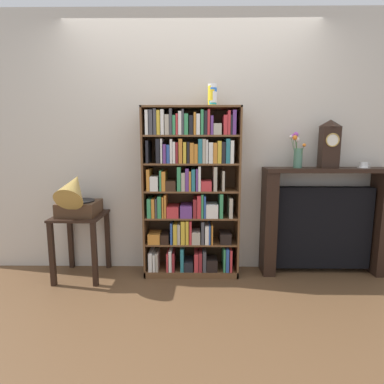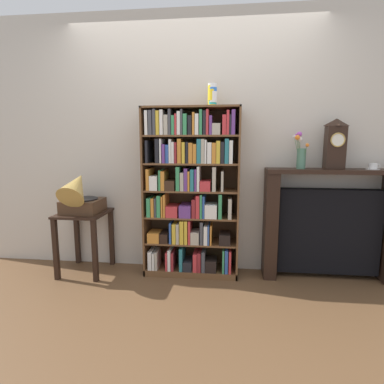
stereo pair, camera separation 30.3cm
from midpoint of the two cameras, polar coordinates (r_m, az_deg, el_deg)
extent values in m
cube|color=brown|center=(3.17, -3.01, -15.75)|extent=(8.10, 6.40, 0.02)
cube|color=beige|center=(3.19, -0.56, 8.74)|extent=(5.10, 0.08, 2.60)
cube|color=brown|center=(3.10, -11.47, -0.22)|extent=(0.02, 0.31, 1.66)
cube|color=brown|center=(3.04, 5.63, -0.26)|extent=(0.02, 0.31, 1.66)
cube|color=#4C311C|center=(3.18, -2.83, 0.19)|extent=(0.93, 0.01, 1.66)
cube|color=brown|center=(3.01, -3.13, 15.31)|extent=(0.93, 0.31, 0.02)
cube|color=brown|center=(3.26, -2.88, -14.21)|extent=(0.93, 0.31, 0.06)
cube|color=white|center=(3.24, -10.23, -12.17)|extent=(0.04, 0.23, 0.19)
cube|color=white|center=(3.23, -9.59, -12.32)|extent=(0.02, 0.23, 0.17)
cube|color=#B2A893|center=(3.21, -9.13, -12.34)|extent=(0.02, 0.20, 0.18)
cube|color=#C63338|center=(3.21, -7.20, -12.29)|extent=(0.02, 0.23, 0.18)
cube|color=white|center=(3.22, -6.67, -12.01)|extent=(0.03, 0.26, 0.21)
cube|color=maroon|center=(3.19, -6.17, -12.38)|extent=(0.03, 0.21, 0.19)
cube|color=teal|center=(3.20, -4.56, -11.89)|extent=(0.03, 0.26, 0.23)
cube|color=black|center=(3.19, -3.41, -13.19)|extent=(0.09, 0.21, 0.10)
cube|color=#C63338|center=(3.18, -2.02, -12.50)|extent=(0.04, 0.21, 0.18)
cube|color=maroon|center=(3.18, -1.27, -12.39)|extent=(0.03, 0.22, 0.19)
cube|color=#424247|center=(3.18, -0.51, -12.20)|extent=(0.03, 0.24, 0.21)
cube|color=black|center=(3.17, 0.86, -13.14)|extent=(0.11, 0.18, 0.12)
cube|color=#388E56|center=(3.18, 3.09, -12.03)|extent=(0.02, 0.23, 0.23)
cube|color=#2D519E|center=(3.18, 3.65, -12.02)|extent=(0.03, 0.23, 0.23)
cube|color=#C63338|center=(3.17, 4.29, -12.16)|extent=(0.02, 0.21, 0.22)
cube|color=brown|center=(3.15, -2.92, -9.17)|extent=(0.90, 0.29, 0.02)
cube|color=orange|center=(3.13, -9.70, -8.31)|extent=(0.12, 0.18, 0.10)
cube|color=black|center=(3.13, -7.74, -8.30)|extent=(0.08, 0.23, 0.09)
cube|color=#2D519E|center=(3.12, -6.50, -7.23)|extent=(0.02, 0.26, 0.21)
cube|color=gold|center=(3.11, -5.86, -7.37)|extent=(0.04, 0.24, 0.20)
cube|color=#B2A893|center=(3.10, -5.21, -7.44)|extent=(0.03, 0.22, 0.20)
cube|color=gold|center=(3.10, -4.46, -7.12)|extent=(0.04, 0.24, 0.23)
cube|color=gold|center=(3.09, -3.70, -7.12)|extent=(0.03, 0.23, 0.23)
cube|color=#C63338|center=(3.10, -3.08, -7.09)|extent=(0.02, 0.25, 0.23)
cube|color=#B2A893|center=(3.08, -2.10, -8.24)|extent=(0.08, 0.19, 0.12)
cube|color=#424247|center=(3.08, -0.87, -7.22)|extent=(0.03, 0.23, 0.23)
cube|color=white|center=(3.08, -0.12, -7.62)|extent=(0.04, 0.21, 0.19)
cube|color=#2D519E|center=(3.09, 0.39, -7.51)|extent=(0.02, 0.23, 0.19)
cube|color=orange|center=(3.10, 0.82, -7.46)|extent=(0.02, 0.26, 0.19)
cube|color=black|center=(3.09, 3.32, -8.37)|extent=(0.11, 0.19, 0.11)
cube|color=brown|center=(3.08, -2.96, -4.52)|extent=(0.90, 0.29, 0.02)
cube|color=#388E56|center=(3.08, -10.52, -2.72)|extent=(0.04, 0.23, 0.19)
cube|color=orange|center=(3.09, -9.76, -2.67)|extent=(0.03, 0.26, 0.19)
cube|color=#424247|center=(3.08, -9.26, -2.71)|extent=(0.02, 0.24, 0.19)
cube|color=#388E56|center=(3.06, -8.70, -2.50)|extent=(0.04, 0.23, 0.21)
cube|color=orange|center=(3.07, -8.06, -2.52)|extent=(0.02, 0.26, 0.20)
cube|color=orange|center=(3.06, -7.67, -2.41)|extent=(0.02, 0.24, 0.22)
cube|color=#C63338|center=(3.05, -6.36, -3.51)|extent=(0.11, 0.21, 0.11)
cube|color=#663884|center=(3.05, -3.90, -3.37)|extent=(0.11, 0.24, 0.12)
cube|color=maroon|center=(3.03, -2.34, -2.82)|extent=(0.03, 0.24, 0.18)
cube|color=#C63338|center=(3.01, -1.60, -2.54)|extent=(0.04, 0.21, 0.22)
cube|color=#388E56|center=(3.03, -0.98, -2.35)|extent=(0.02, 0.25, 0.23)
cube|color=#2D519E|center=(3.04, -0.52, -2.47)|extent=(0.02, 0.26, 0.21)
cube|color=white|center=(3.01, 0.79, -3.37)|extent=(0.11, 0.18, 0.13)
cube|color=#388E56|center=(3.03, 2.45, -2.31)|extent=(0.03, 0.24, 0.24)
cube|color=#B2A893|center=(3.03, 4.19, -2.71)|extent=(0.03, 0.24, 0.19)
cube|color=brown|center=(3.03, -3.00, 0.32)|extent=(0.90, 0.29, 0.02)
cube|color=orange|center=(3.05, -10.68, 2.34)|extent=(0.03, 0.26, 0.20)
cube|color=white|center=(3.03, -9.70, 1.69)|extent=(0.08, 0.22, 0.14)
cube|color=#388E56|center=(3.01, -8.57, 2.21)|extent=(0.02, 0.22, 0.19)
cube|color=orange|center=(3.03, -7.96, 2.19)|extent=(0.04, 0.27, 0.19)
cube|color=#382316|center=(3.00, -6.76, 1.27)|extent=(0.09, 0.20, 0.10)
cube|color=#388E56|center=(2.98, -5.28, 2.53)|extent=(0.03, 0.20, 0.23)
cube|color=#B2A893|center=(2.98, -4.51, 2.02)|extent=(0.03, 0.21, 0.17)
cube|color=#663884|center=(3.00, -3.78, 2.46)|extent=(0.03, 0.26, 0.21)
cube|color=orange|center=(2.99, -3.25, 2.18)|extent=(0.02, 0.24, 0.19)
cube|color=teal|center=(2.99, -2.64, 2.37)|extent=(0.03, 0.24, 0.21)
cube|color=#663884|center=(2.97, -2.02, 2.35)|extent=(0.02, 0.21, 0.21)
cube|color=white|center=(2.98, -1.53, 2.62)|extent=(0.02, 0.23, 0.23)
cube|color=#C63338|center=(2.97, -0.28, 1.26)|extent=(0.10, 0.20, 0.10)
cube|color=#B2A893|center=(2.98, 1.33, 2.57)|extent=(0.03, 0.23, 0.23)
cube|color=#B2A893|center=(2.99, 2.79, 2.22)|extent=(0.02, 0.25, 0.19)
cube|color=brown|center=(3.00, -3.04, 5.28)|extent=(0.90, 0.29, 0.02)
cube|color=black|center=(3.03, -10.90, 7.34)|extent=(0.02, 0.26, 0.21)
cube|color=black|center=(3.00, -9.05, 7.51)|extent=(0.04, 0.22, 0.23)
cube|color=white|center=(3.01, -8.40, 7.54)|extent=(0.02, 0.25, 0.23)
cube|color=#663884|center=(3.01, -7.82, 7.08)|extent=(0.03, 0.26, 0.18)
cube|color=#2D519E|center=(2.98, -7.24, 7.03)|extent=(0.03, 0.21, 0.17)
cube|color=white|center=(2.99, -6.68, 7.53)|extent=(0.02, 0.24, 0.22)
cube|color=white|center=(2.99, -6.18, 7.31)|extent=(0.02, 0.24, 0.20)
cube|color=maroon|center=(2.98, -5.69, 7.26)|extent=(0.02, 0.22, 0.19)
cube|color=orange|center=(2.98, -5.01, 7.59)|extent=(0.03, 0.24, 0.23)
cube|color=gold|center=(2.98, -4.24, 7.30)|extent=(0.03, 0.25, 0.20)
cube|color=black|center=(2.97, -3.61, 7.33)|extent=(0.02, 0.24, 0.20)
cube|color=orange|center=(2.97, -2.96, 7.25)|extent=(0.04, 0.24, 0.19)
cube|color=orange|center=(2.98, -2.20, 7.16)|extent=(0.03, 0.27, 0.18)
cube|color=teal|center=(2.98, -1.44, 7.60)|extent=(0.04, 0.26, 0.23)
cube|color=#B2A893|center=(2.95, -0.75, 7.59)|extent=(0.03, 0.22, 0.22)
cube|color=white|center=(2.97, -0.22, 7.53)|extent=(0.02, 0.25, 0.22)
cube|color=white|center=(2.97, 0.46, 7.30)|extent=(0.04, 0.25, 0.19)
cube|color=orange|center=(2.96, 1.27, 7.27)|extent=(0.04, 0.24, 0.19)
cube|color=gold|center=(2.97, 2.04, 7.43)|extent=(0.04, 0.25, 0.21)
cube|color=black|center=(2.98, 2.77, 7.34)|extent=(0.03, 0.26, 0.20)
cube|color=teal|center=(2.96, 3.57, 7.60)|extent=(0.04, 0.23, 0.23)
cube|color=white|center=(2.97, 4.31, 7.44)|extent=(0.03, 0.24, 0.21)
cube|color=brown|center=(3.00, -3.09, 10.31)|extent=(0.90, 0.29, 0.02)
cube|color=white|center=(3.04, -11.01, 12.41)|extent=(0.03, 0.26, 0.22)
cube|color=#424247|center=(3.03, -10.32, 12.46)|extent=(0.03, 0.24, 0.22)
cube|color=#424247|center=(3.01, -9.65, 12.60)|extent=(0.03, 0.22, 0.23)
cube|color=gold|center=(3.02, -8.96, 12.46)|extent=(0.03, 0.26, 0.22)
cube|color=white|center=(3.01, -8.28, 12.56)|extent=(0.03, 0.24, 0.23)
cube|color=#B2A893|center=(3.01, -7.44, 12.14)|extent=(0.04, 0.27, 0.18)
cube|color=#424247|center=(2.98, -6.84, 12.69)|extent=(0.02, 0.22, 0.23)
cube|color=#388E56|center=(3.00, -6.18, 12.12)|extent=(0.03, 0.25, 0.18)
cube|color=#C63338|center=(2.98, -5.71, 12.29)|extent=(0.02, 0.23, 0.19)
cube|color=white|center=(2.98, -5.17, 12.51)|extent=(0.03, 0.22, 0.21)
cube|color=#424247|center=(2.97, -4.65, 12.69)|extent=(0.02, 0.21, 0.23)
cube|color=#388E56|center=(2.96, -4.04, 12.32)|extent=(0.04, 0.21, 0.19)
cube|color=black|center=(2.98, -3.16, 12.15)|extent=(0.04, 0.26, 0.17)
cube|color=orange|center=(2.97, -2.47, 12.45)|extent=(0.02, 0.23, 0.20)
cube|color=white|center=(2.99, -1.85, 12.31)|extent=(0.03, 0.27, 0.19)
cube|color=#388E56|center=(2.98, -1.14, 12.66)|extent=(0.03, 0.26, 0.23)
cube|color=black|center=(2.97, -0.50, 12.58)|extent=(0.03, 0.24, 0.22)
cube|color=#C63338|center=(2.98, 0.05, 12.67)|extent=(0.02, 0.27, 0.23)
cube|color=#663884|center=(2.96, 0.63, 12.18)|extent=(0.02, 0.22, 0.17)
cube|color=#B2A893|center=(2.97, 1.65, 11.50)|extent=(0.07, 0.24, 0.10)
cube|color=#C63338|center=(2.98, 3.07, 12.20)|extent=(0.03, 0.25, 0.18)
cube|color=#C63338|center=(2.97, 3.72, 12.58)|extent=(0.02, 0.24, 0.22)
cube|color=black|center=(2.98, 4.14, 12.20)|extent=(0.02, 0.25, 0.18)
cube|color=#663884|center=(2.98, 4.67, 12.61)|extent=(0.03, 0.24, 0.22)
cylinder|color=yellow|center=(3.01, 0.76, 16.46)|extent=(0.08, 0.08, 0.10)
cylinder|color=#28B2B7|center=(3.01, 0.78, 16.80)|extent=(0.08, 0.08, 0.10)
cylinder|color=white|center=(3.01, 0.84, 17.14)|extent=(0.08, 0.08, 0.10)
cylinder|color=yellow|center=(3.01, 0.77, 17.48)|extent=(0.08, 0.08, 0.10)
cylinder|color=blue|center=(3.02, 0.82, 17.81)|extent=(0.08, 0.08, 0.10)
cylinder|color=yellow|center=(3.02, 0.77, 18.14)|extent=(0.08, 0.08, 0.10)
cylinder|color=white|center=(3.02, 0.80, 18.48)|extent=(0.08, 0.08, 0.10)
cube|color=black|center=(3.24, -22.62, -4.12)|extent=(0.46, 0.49, 0.02)
cube|color=black|center=(3.22, -27.07, -10.30)|extent=(0.04, 0.04, 0.61)
cube|color=black|center=(3.06, -20.42, -10.86)|extent=(0.04, 0.04, 0.61)
cube|color=black|center=(3.59, -23.88, -8.15)|extent=(0.04, 0.04, 0.61)
cube|color=black|center=(3.45, -17.85, -8.50)|extent=(0.04, 0.04, 0.61)
cube|color=#472D1C|center=(3.23, -22.71, -2.80)|extent=(0.36, 0.35, 0.13)
cylinder|color=black|center=(3.21, -22.78, -1.56)|extent=(0.29, 0.29, 0.01)
cylinder|color=#B79347|center=(3.16, -23.18, -1.31)|extent=(0.03, 0.03, 0.06)
cone|color=#B79347|center=(3.08, -23.86, 0.71)|extent=(0.26, 0.41, 0.40)
cube|color=black|center=(3.23, 21.44, 3.82)|extent=(1.23, 0.27, 0.04)
cube|color=black|center=(3.17, 11.37, -5.74)|extent=(0.12, 0.25, 1.04)
cube|color=black|center=(3.55, 29.40, -5.15)|extent=(0.12, 0.25, 1.04)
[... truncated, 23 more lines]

